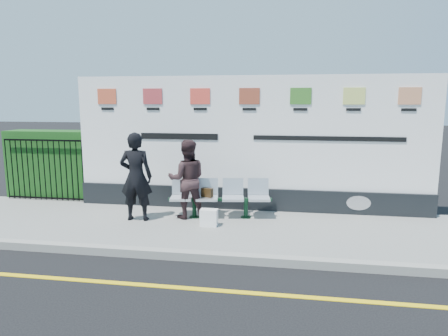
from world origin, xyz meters
name	(u,v)px	position (x,y,z in m)	size (l,w,h in m)	color
ground	(185,288)	(0.00, 0.00, 0.00)	(80.00, 80.00, 0.00)	black
pavement	(217,228)	(0.00, 2.50, 0.06)	(14.00, 3.00, 0.12)	gray
kerb	(201,256)	(0.00, 1.00, 0.07)	(14.00, 0.18, 0.14)	gray
yellow_line	(185,288)	(0.00, 0.00, 0.00)	(14.00, 0.10, 0.01)	yellow
billboard	(249,153)	(0.50, 3.85, 1.42)	(8.00, 0.30, 3.00)	black
hedge	(55,164)	(-4.58, 4.30, 0.97)	(2.35, 0.70, 1.70)	#184B17
railing	(44,170)	(-4.58, 3.85, 0.89)	(2.05, 0.06, 1.54)	black
bench	(220,207)	(-0.03, 3.04, 0.34)	(2.09, 0.55, 0.45)	silver
woman_left	(136,177)	(-1.70, 2.61, 1.03)	(0.67, 0.44, 1.83)	black
woman_right	(187,179)	(-0.71, 2.95, 0.95)	(0.81, 0.63, 1.66)	#332123
handbag_brown	(207,193)	(-0.30, 3.00, 0.66)	(0.24, 0.10, 0.19)	black
carrier_bag_white	(209,218)	(-0.15, 2.44, 0.29)	(0.34, 0.20, 0.34)	white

